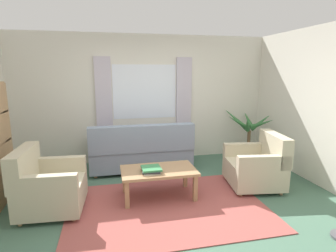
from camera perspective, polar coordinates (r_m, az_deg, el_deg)
ground_plane at (r=3.98m, az=-0.07°, el=-16.64°), size 6.24×6.24×0.00m
wall_back at (r=5.77m, az=-4.94°, el=5.69°), size 5.32×0.12×2.60m
window_with_curtains at (r=5.67m, az=-4.85°, el=7.12°), size 1.98×0.07×1.40m
area_rug at (r=3.97m, az=-0.07°, el=-16.56°), size 2.71×1.90×0.01m
couch at (r=5.25m, az=-5.62°, el=-5.26°), size 1.90×0.82×0.92m
armchair_left at (r=4.09m, az=-23.92°, el=-11.38°), size 0.87×0.89×0.88m
armchair_right at (r=4.73m, az=18.19°, el=-7.88°), size 0.93×0.95×0.88m
coffee_table at (r=4.12m, az=-1.98°, el=-9.76°), size 1.10×0.64×0.44m
book_stack_on_table at (r=3.99m, az=-3.51°, el=-9.09°), size 0.29×0.31×0.07m
potted_plant at (r=6.10m, az=16.35°, el=-2.39°), size 1.08×1.08×1.09m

